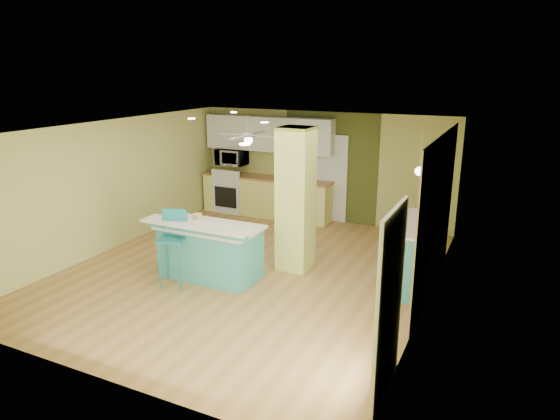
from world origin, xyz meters
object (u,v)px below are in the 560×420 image
object	(u,v)px
side_counter	(415,254)
fruit_bowl	(282,177)
bar_stool	(173,235)
peninsula	(210,250)
canister	(197,218)

from	to	relation	value
side_counter	fruit_bowl	world-z (taller)	side_counter
bar_stool	fruit_bowl	xyz separation A→B (m)	(-0.01, 4.12, 0.15)
peninsula	side_counter	size ratio (longest dim) A/B	1.18
canister	peninsula	bearing A→B (deg)	-19.56
peninsula	bar_stool	xyz separation A→B (m)	(-0.39, -0.46, 0.35)
canister	fruit_bowl	bearing A→B (deg)	91.51
peninsula	fruit_bowl	bearing A→B (deg)	96.27
peninsula	canister	world-z (taller)	canister
bar_stool	canister	xyz separation A→B (m)	(0.09, 0.57, 0.15)
peninsula	side_counter	world-z (taller)	side_counter
bar_stool	canister	distance (m)	0.59
canister	bar_stool	bearing A→B (deg)	-98.56
side_counter	canister	distance (m)	3.67
peninsula	bar_stool	distance (m)	0.69
peninsula	bar_stool	size ratio (longest dim) A/B	1.57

